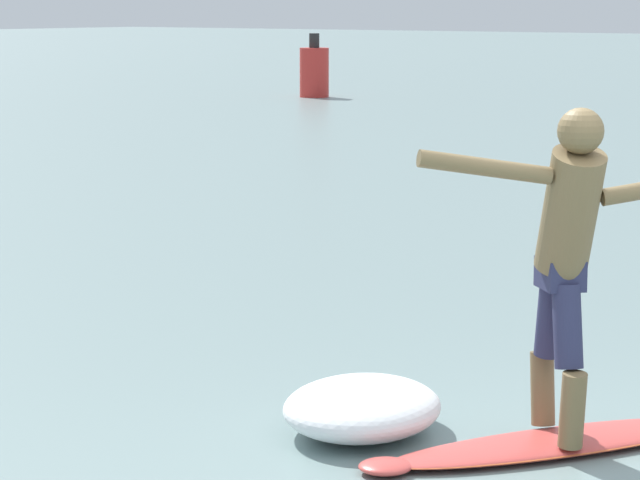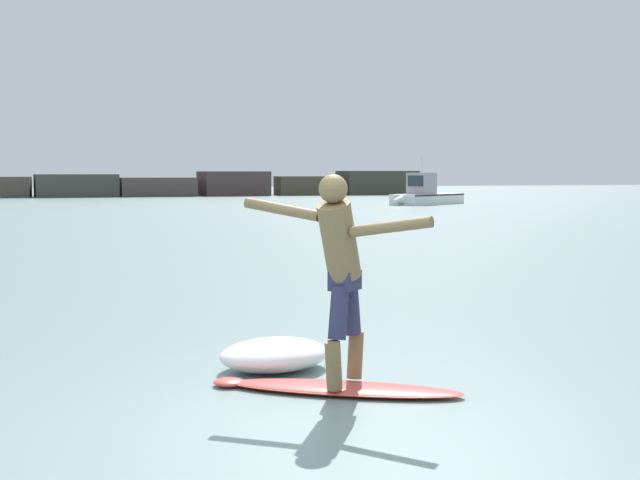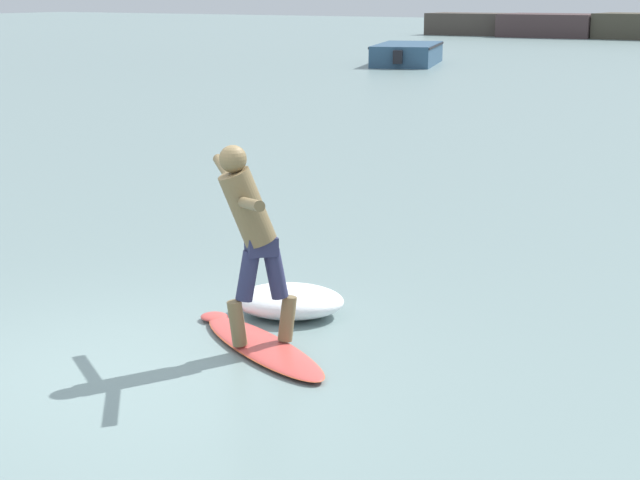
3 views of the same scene
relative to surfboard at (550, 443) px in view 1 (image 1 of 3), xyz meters
The scene contains 4 objects.
surfboard is the anchor object (origin of this frame).
surfer 1.09m from the surfboard, 109.77° to the right, with size 1.30×1.18×1.77m.
channel_marker_buoy 30.24m from the surfboard, 39.63° to the left, with size 0.73×0.73×1.59m.
wave_foam_at_tail 1.05m from the surfboard, 109.20° to the left, with size 1.32×1.20×0.29m.
Camera 1 is at (-6.29, -2.81, 2.36)m, focal length 85.00 mm.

